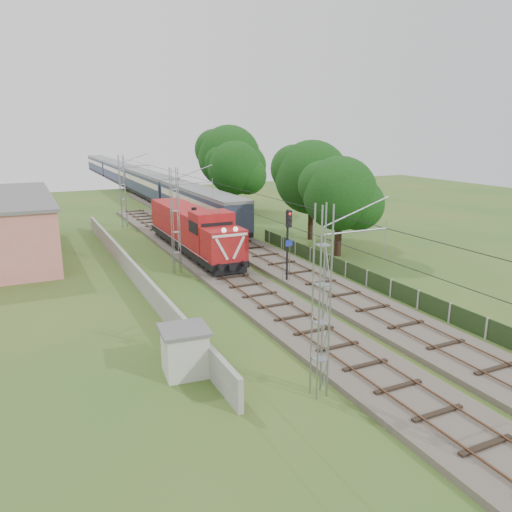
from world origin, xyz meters
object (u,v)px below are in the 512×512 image
coach_rake (133,177)px  locomotive (193,229)px  relay_hut (185,351)px  signal_post (288,233)px

coach_rake → locomotive: bearing=-96.0°
coach_rake → relay_hut: coach_rake is taller
locomotive → relay_hut: size_ratio=7.51×
relay_hut → coach_rake: bearing=79.7°
signal_post → relay_hut: (-10.65, -9.72, -2.57)m
locomotive → coach_rake: bearing=84.0°
relay_hut → signal_post: bearing=42.4°
coach_rake → signal_post: bearing=-91.7°
coach_rake → signal_post: (-1.75, -58.37, 1.13)m
coach_rake → relay_hut: 69.22m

